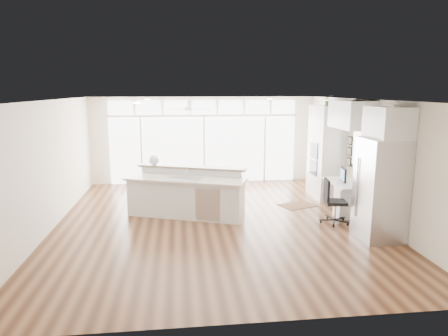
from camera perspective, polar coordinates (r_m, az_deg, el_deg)
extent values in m
cube|color=#442514|center=(9.04, -1.14, -7.73)|extent=(7.00, 8.00, 0.02)
cube|color=white|center=(8.56, -1.21, 9.71)|extent=(7.00, 8.00, 0.02)
cube|color=white|center=(12.64, -2.90, 4.01)|extent=(7.00, 0.04, 2.70)
cube|color=white|center=(4.85, 3.36, -7.69)|extent=(7.00, 0.04, 2.70)
cube|color=white|center=(9.07, -23.77, 0.26)|extent=(0.04, 8.00, 2.70)
cube|color=white|center=(9.67, 19.95, 1.16)|extent=(0.04, 8.00, 2.70)
cube|color=silver|center=(12.62, -2.87, 2.63)|extent=(5.80, 0.06, 2.08)
cube|color=silver|center=(12.49, -2.93, 8.67)|extent=(5.90, 0.06, 0.40)
cube|color=white|center=(9.89, 19.05, 2.60)|extent=(0.04, 0.85, 0.85)
cube|color=white|center=(11.33, -5.11, 8.90)|extent=(1.16, 1.16, 0.32)
cube|color=white|center=(8.76, -1.34, 9.61)|extent=(3.40, 3.00, 0.02)
cube|color=silver|center=(11.18, 14.32, 2.23)|extent=(0.64, 1.20, 2.50)
cube|color=silver|center=(9.98, 16.91, -4.06)|extent=(0.72, 1.30, 0.76)
cube|color=silver|center=(9.69, 17.79, 7.28)|extent=(0.64, 1.30, 0.64)
cube|color=#BAB9BF|center=(8.39, 21.47, -2.84)|extent=(0.76, 0.90, 2.00)
cube|color=silver|center=(8.22, 22.49, 6.02)|extent=(0.64, 0.90, 0.60)
cube|color=black|center=(10.46, 17.55, 2.30)|extent=(0.06, 0.22, 0.80)
cube|color=silver|center=(9.32, -5.47, -3.58)|extent=(2.97, 1.96, 1.11)
cube|color=#3C2213|center=(10.42, 10.46, -5.25)|extent=(1.01, 0.87, 0.01)
cube|color=black|center=(9.13, 15.65, -4.65)|extent=(0.57, 0.54, 0.99)
sphere|color=white|center=(9.89, -9.97, 1.16)|extent=(0.34, 0.34, 0.25)
cube|color=black|center=(9.82, 16.67, -0.93)|extent=(0.14, 0.44, 0.36)
cube|color=white|center=(9.79, 15.70, -1.94)|extent=(0.12, 0.30, 0.01)
imported|color=#2E5A26|center=(11.06, 14.66, 9.20)|extent=(0.27, 0.29, 0.22)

